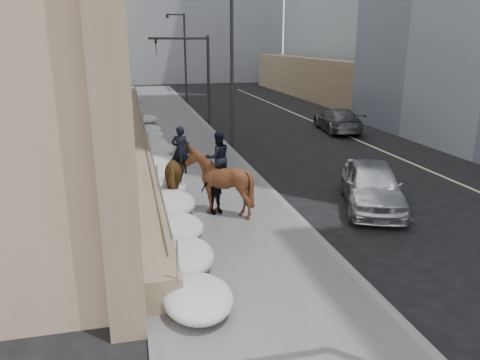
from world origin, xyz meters
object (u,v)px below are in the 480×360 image
mounted_horse_right (219,179)px  car_silver (372,185)px  mounted_horse_left (180,171)px  pedestrian (215,190)px  car_grey (338,120)px

mounted_horse_right → car_silver: 5.41m
mounted_horse_right → mounted_horse_left: bearing=-69.6°
mounted_horse_left → mounted_horse_right: size_ratio=0.96×
pedestrian → car_grey: (10.47, 13.18, -0.18)m
mounted_horse_right → pedestrian: 0.39m
mounted_horse_left → mounted_horse_right: mounted_horse_right is taller
pedestrian → car_silver: 5.51m
car_silver → pedestrian: bearing=-163.5°
mounted_horse_left → car_silver: size_ratio=0.55×
pedestrian → car_grey: size_ratio=0.31×
pedestrian → car_silver: (5.50, -0.41, -0.12)m
mounted_horse_left → pedestrian: mounted_horse_left is taller
car_silver → mounted_horse_left: bearing=-178.0°
car_silver → car_grey: 14.48m
mounted_horse_left → car_silver: 6.81m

